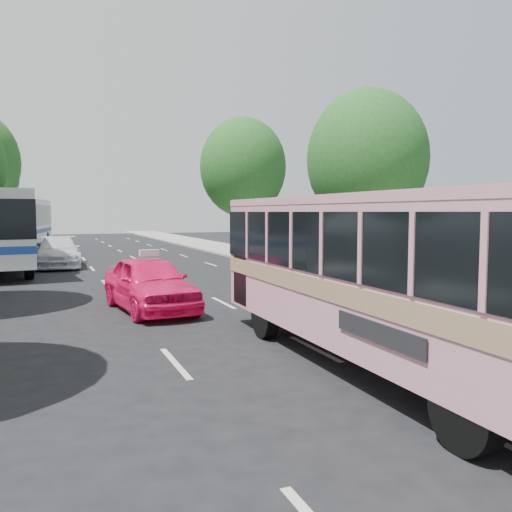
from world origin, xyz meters
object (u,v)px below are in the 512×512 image
pink_bus (382,261)px  pink_taxi (150,283)px  tour_coach_rear (21,219)px  white_pickup (58,252)px

pink_bus → pink_taxi: pink_bus is taller
pink_bus → tour_coach_rear: bearing=101.5°
white_pickup → tour_coach_rear: tour_coach_rear is taller
pink_bus → pink_taxi: size_ratio=2.13×
white_pickup → tour_coach_rear: size_ratio=0.41×
pink_taxi → tour_coach_rear: size_ratio=0.36×
white_pickup → pink_bus: bearing=-75.1°
pink_taxi → tour_coach_rear: tour_coach_rear is taller
pink_bus → white_pickup: size_ratio=1.84×
white_pickup → tour_coach_rear: bearing=100.1°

